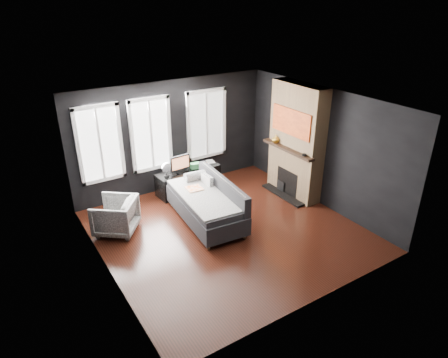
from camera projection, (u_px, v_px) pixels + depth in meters
floor at (228, 231)px, 8.33m from camera, size 5.00×5.00×0.00m
ceiling at (228, 103)px, 7.17m from camera, size 5.00×5.00×0.00m
wall_back at (172, 136)px, 9.66m from camera, size 5.00×0.02×2.70m
wall_left at (100, 205)px, 6.54m from camera, size 0.02×5.00×2.70m
wall_right at (321, 147)px, 8.96m from camera, size 0.02×5.00×2.70m
windows at (152, 97)px, 8.97m from camera, size 4.00×0.16×1.76m
fireplace at (296, 141)px, 9.32m from camera, size 0.70×1.62×2.70m
sofa at (205, 202)px, 8.50m from camera, size 1.27×2.27×0.94m
stripe_pillow at (207, 183)px, 8.84m from camera, size 0.10×0.39×0.39m
armchair at (115, 214)px, 8.14m from camera, size 1.07×1.08×0.81m
media_console at (189, 180)px, 9.90m from camera, size 1.68×0.66×0.56m
monitor at (180, 163)px, 9.56m from camera, size 0.55×0.16×0.48m
desk_fan at (166, 170)px, 9.35m from camera, size 0.30×0.30×0.36m
mug at (205, 163)px, 9.99m from camera, size 0.13×0.12×0.11m
book at (207, 158)px, 10.14m from camera, size 0.18×0.06×0.25m
storage_box at (195, 166)px, 9.84m from camera, size 0.26×0.18×0.13m
mantel_vase at (276, 139)px, 9.56m from camera, size 0.20×0.20×0.19m
mantel_clock at (304, 155)px, 8.83m from camera, size 0.12×0.12×0.04m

